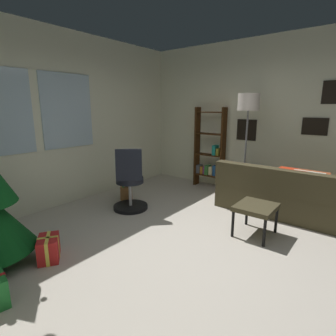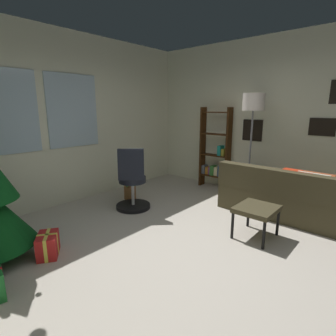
% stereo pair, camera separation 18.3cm
% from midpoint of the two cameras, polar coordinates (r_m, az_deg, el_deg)
% --- Properties ---
extents(ground_plane, '(5.17, 5.28, 0.10)m').
position_cam_midpoint_polar(ground_plane, '(3.26, 7.13, -18.38)').
color(ground_plane, beige).
extents(wall_back_with_windows, '(5.17, 0.12, 2.86)m').
position_cam_midpoint_polar(wall_back_with_windows, '(4.81, -20.41, 9.73)').
color(wall_back_with_windows, silver).
rests_on(wall_back_with_windows, ground_plane).
extents(wall_right_with_frames, '(0.12, 5.28, 2.86)m').
position_cam_midpoint_polar(wall_right_with_frames, '(5.20, 24.36, 9.52)').
color(wall_right_with_frames, silver).
rests_on(wall_right_with_frames, ground_plane).
extents(couch, '(1.49, 1.92, 0.78)m').
position_cam_midpoint_polar(couch, '(4.60, 26.79, -5.63)').
color(couch, '#403924').
rests_on(couch, ground_plane).
extents(footstool, '(0.52, 0.46, 0.41)m').
position_cam_midpoint_polar(footstool, '(3.62, 19.82, -8.61)').
color(footstool, '#403924').
rests_on(footstool, ground_plane).
extents(gift_box_red, '(0.35, 0.38, 0.26)m').
position_cam_midpoint_polar(gift_box_red, '(3.35, -22.88, -14.99)').
color(gift_box_red, red).
rests_on(gift_box_red, ground_plane).
extents(office_chair, '(0.59, 0.59, 1.02)m').
position_cam_midpoint_polar(office_chair, '(4.32, -6.45, -3.74)').
color(office_chair, black).
rests_on(office_chair, ground_plane).
extents(bookshelf, '(0.18, 0.64, 1.64)m').
position_cam_midpoint_polar(bookshelf, '(5.50, 11.03, 3.12)').
color(bookshelf, '#381F0B').
rests_on(bookshelf, ground_plane).
extents(floor_lamp, '(0.36, 0.36, 1.86)m').
position_cam_midpoint_polar(floor_lamp, '(4.77, 18.85, 11.65)').
color(floor_lamp, slate).
rests_on(floor_lamp, ground_plane).
extents(potted_plant, '(0.29, 0.35, 0.64)m').
position_cam_midpoint_polar(potted_plant, '(4.86, -7.21, -3.53)').
color(potted_plant, '#956135').
rests_on(potted_plant, ground_plane).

